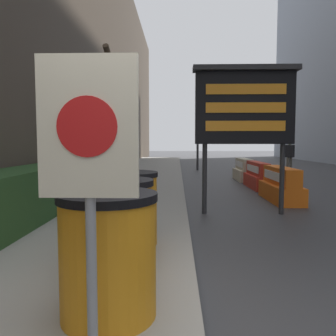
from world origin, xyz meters
TOP-DOWN VIEW (x-y plane):
  - building_left_facade at (-3.58, 9.80)m, footprint 0.40×50.40m
  - hedge_strip at (-2.78, 3.44)m, footprint 0.90×6.02m
  - bare_tree at (-2.64, 7.69)m, footprint 1.59×2.31m
  - barrel_drum_foreground at (-0.70, 0.31)m, footprint 0.74×0.74m
  - barrel_drum_middle at (-0.80, 1.19)m, footprint 0.74×0.74m
  - barrel_drum_back at (-0.81, 2.07)m, footprint 0.74×0.74m
  - warning_sign at (-0.68, -0.27)m, footprint 0.55×0.08m
  - message_board at (1.17, 4.69)m, footprint 2.11×0.36m
  - jersey_barrier_orange_far at (2.44, 6.26)m, footprint 0.65×1.91m
  - jersey_barrier_red_striped at (2.44, 8.67)m, footprint 0.54×1.95m
  - jersey_barrier_cream at (2.44, 10.88)m, footprint 0.61×1.70m
  - traffic_cone_near at (3.49, 9.07)m, footprint 0.38×0.38m
  - traffic_light_near_curb at (0.91, 15.68)m, footprint 0.28×0.44m
  - pedestrian_worker at (5.35, 14.25)m, footprint 0.49×0.45m

SIDE VIEW (x-z plane):
  - traffic_cone_near at x=3.49m, z-range -0.01..0.67m
  - jersey_barrier_red_striped at x=2.44m, z-range -0.05..0.80m
  - jersey_barrier_orange_far at x=2.44m, z-range -0.05..0.81m
  - jersey_barrier_cream at x=2.44m, z-range -0.05..0.81m
  - hedge_strip at x=-2.78m, z-range 0.17..1.04m
  - barrel_drum_foreground at x=-0.70m, z-range 0.17..1.10m
  - barrel_drum_middle at x=-0.80m, z-range 0.17..1.10m
  - barrel_drum_back at x=-0.81m, z-range 0.17..1.10m
  - pedestrian_worker at x=5.35m, z-range 0.14..1.74m
  - warning_sign at x=-0.68m, z-range 0.51..2.29m
  - bare_tree at x=-2.64m, z-range 0.12..4.05m
  - message_board at x=1.17m, z-range 0.69..3.69m
  - traffic_light_near_curb at x=0.91m, z-range 0.86..4.64m
  - building_left_facade at x=-3.58m, z-range 0.00..11.79m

